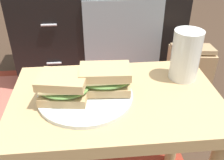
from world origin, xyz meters
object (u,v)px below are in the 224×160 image
at_px(plate, 86,95).
at_px(sandwich_front, 63,87).
at_px(beer_glass, 186,56).
at_px(paper_bag, 187,78).
at_px(sandwich_back, 105,79).
at_px(tv_cabinet, 99,29).

bearing_deg(plate, sandwich_front, -167.04).
xyz_separation_m(plate, sandwich_front, (-0.05, -0.01, 0.04)).
bearing_deg(sandwich_front, beer_glass, 14.11).
xyz_separation_m(plate, paper_bag, (0.51, 0.52, -0.29)).
bearing_deg(sandwich_back, paper_bag, 47.95).
relative_size(plate, sandwich_back, 1.70).
distance_m(tv_cabinet, paper_bag, 0.62).
relative_size(sandwich_front, paper_bag, 0.40).
relative_size(sandwich_front, beer_glass, 0.95).
bearing_deg(sandwich_back, sandwich_front, -167.04).
relative_size(plate, paper_bag, 0.71).
bearing_deg(plate, paper_bag, 45.49).
height_order(sandwich_front, paper_bag, sandwich_front).
bearing_deg(paper_bag, sandwich_back, -132.05).
bearing_deg(paper_bag, sandwich_front, -136.69).
bearing_deg(sandwich_front, paper_bag, 43.31).
relative_size(plate, sandwich_front, 1.79).
height_order(tv_cabinet, paper_bag, tv_cabinet).
xyz_separation_m(sandwich_back, paper_bag, (0.46, 0.51, -0.33)).
bearing_deg(sandwich_front, plate, 12.96).
relative_size(beer_glass, paper_bag, 0.41).
distance_m(sandwich_front, paper_bag, 0.84).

